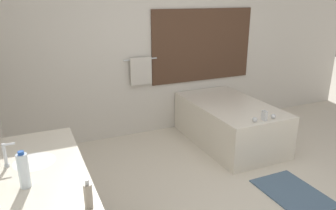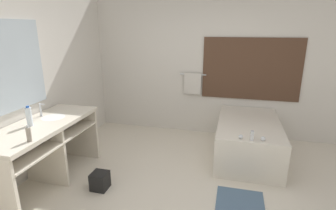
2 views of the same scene
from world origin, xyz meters
name	(u,v)px [view 1 (image 1 of 2)]	position (x,y,z in m)	size (l,w,h in m)	color
ground_plane	(244,207)	(0.00, 0.00, 0.00)	(16.00, 16.00, 0.00)	beige
wall_back_with_blinds	(159,44)	(0.03, 2.23, 1.35)	(7.40, 0.13, 2.70)	silver
vanity_counter	(41,203)	(-1.85, -0.08, 0.63)	(0.67, 1.63, 0.85)	beige
sink_faucet	(6,156)	(-2.04, 0.15, 0.94)	(0.09, 0.04, 0.18)	silver
bathtub	(229,121)	(0.73, 1.37, 0.32)	(0.94, 1.63, 0.70)	silver
water_bottle_1	(24,170)	(-1.92, -0.19, 0.97)	(0.07, 0.07, 0.25)	white
soap_dispenser	(88,196)	(-1.59, -0.58, 0.93)	(0.05, 0.05, 0.18)	gray
bath_mat	(293,193)	(0.62, -0.02, 0.01)	(0.55, 0.78, 0.02)	slate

